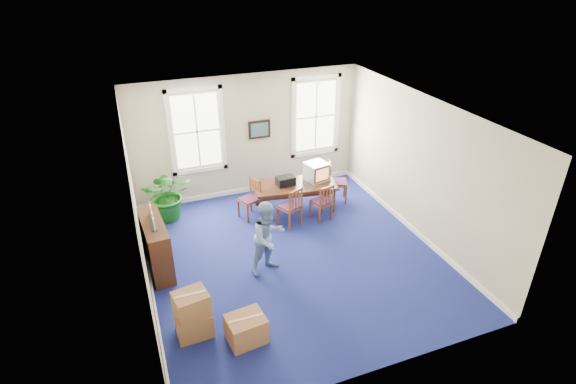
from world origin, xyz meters
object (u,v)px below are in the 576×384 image
object	(u,v)px
man	(268,238)
potted_plant	(168,194)
credenza	(156,245)
conference_table	(295,196)
chair_near_left	(289,206)
cardboard_boxes	(205,305)
crt_tv	(316,171)

from	to	relation	value
man	potted_plant	size ratio (longest dim) A/B	1.21
man	credenza	xyz separation A→B (m)	(-2.11, 0.86, -0.22)
conference_table	chair_near_left	distance (m)	0.82
man	cardboard_boxes	bearing A→B (deg)	-163.09
conference_table	crt_tv	bearing A→B (deg)	12.99
conference_table	man	xyz separation A→B (m)	(-1.42, -2.15, 0.44)
chair_near_left	man	distance (m)	1.79
man	cardboard_boxes	size ratio (longest dim) A/B	0.99
chair_near_left	cardboard_boxes	distance (m)	3.61
potted_plant	credenza	bearing A→B (deg)	-104.52
chair_near_left	man	xyz separation A→B (m)	(-1.01, -1.46, 0.28)
man	credenza	bearing A→B (deg)	138.96
conference_table	man	bearing A→B (deg)	-114.83
cardboard_boxes	conference_table	bearing A→B (deg)	47.80
cardboard_boxes	credenza	bearing A→B (deg)	106.40
man	cardboard_boxes	distance (m)	1.92
crt_tv	potted_plant	bearing A→B (deg)	157.31
chair_near_left	cardboard_boxes	world-z (taller)	chair_near_left
credenza	potted_plant	bearing A→B (deg)	71.19
credenza	chair_near_left	bearing A→B (deg)	6.63
man	potted_plant	distance (m)	3.25
conference_table	cardboard_boxes	xyz separation A→B (m)	(-2.95, -3.25, 0.11)
crt_tv	potted_plant	size ratio (longest dim) A/B	0.42
crt_tv	man	distance (m)	2.99
crt_tv	potted_plant	xyz separation A→B (m)	(-3.62, 0.63, -0.27)
chair_near_left	potted_plant	size ratio (longest dim) A/B	0.78
potted_plant	cardboard_boxes	bearing A→B (deg)	-89.01
chair_near_left	credenza	bearing A→B (deg)	-14.06
chair_near_left	man	size ratio (longest dim) A/B	0.65
crt_tv	man	xyz separation A→B (m)	(-2.02, -2.20, -0.14)
man	credenza	size ratio (longest dim) A/B	1.10
conference_table	potted_plant	world-z (taller)	potted_plant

